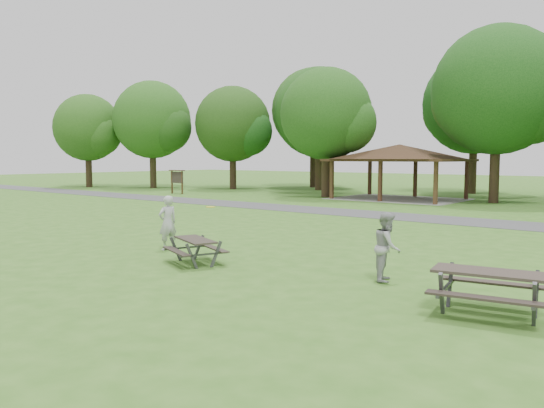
% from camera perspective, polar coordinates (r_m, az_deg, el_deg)
% --- Properties ---
extents(ground, '(160.00, 160.00, 0.00)m').
position_cam_1_polar(ground, '(15.79, -12.10, -5.49)').
color(ground, '#37691E').
rests_on(ground, ground).
extents(asphalt_path, '(120.00, 3.20, 0.02)m').
position_cam_1_polar(asphalt_path, '(26.78, 11.90, -1.18)').
color(asphalt_path, '#444446').
rests_on(asphalt_path, ground).
extents(pavilion, '(8.60, 7.01, 3.76)m').
position_cam_1_polar(pavilion, '(37.37, 13.53, 5.20)').
color(pavilion, '#3E2916').
rests_on(pavilion, ground).
extents(notice_board, '(1.60, 0.30, 1.88)m').
position_cam_1_polar(notice_board, '(42.45, -10.19, 2.85)').
color(notice_board, '#362213').
rests_on(notice_board, ground).
extents(tree_row_a, '(7.56, 7.20, 9.97)m').
position_cam_1_polar(tree_row_a, '(51.19, -12.68, 8.59)').
color(tree_row_a, '#2E2214').
rests_on(tree_row_a, ground).
extents(tree_row_b, '(7.14, 6.80, 9.28)m').
position_cam_1_polar(tree_row_b, '(48.38, -4.16, 8.33)').
color(tree_row_b, '#2F1E15').
rests_on(tree_row_b, ground).
extents(tree_row_c, '(8.19, 7.80, 10.67)m').
position_cam_1_polar(tree_row_c, '(46.81, 5.19, 9.50)').
color(tree_row_c, '#312116').
rests_on(tree_row_c, ground).
extents(tree_row_d, '(6.93, 6.60, 9.27)m').
position_cam_1_polar(tree_row_d, '(38.61, 5.97, 9.32)').
color(tree_row_d, black).
rests_on(tree_row_d, ground).
extents(tree_row_e, '(8.40, 8.00, 11.02)m').
position_cam_1_polar(tree_row_e, '(36.37, 23.23, 10.81)').
color(tree_row_e, black).
rests_on(tree_row_e, ground).
extents(tree_deep_a, '(8.40, 8.00, 11.38)m').
position_cam_1_polar(tree_deep_a, '(51.43, 4.59, 9.76)').
color(tree_deep_a, black).
rests_on(tree_deep_a, ground).
extents(tree_deep_b, '(8.40, 8.00, 11.13)m').
position_cam_1_polar(tree_deep_b, '(45.16, 21.10, 9.80)').
color(tree_deep_b, '#332216').
rests_on(tree_deep_b, ground).
extents(tree_flank_left, '(6.72, 6.40, 8.93)m').
position_cam_1_polar(tree_flank_left, '(54.34, -19.15, 7.55)').
color(tree_flank_left, black).
rests_on(tree_flank_left, ground).
extents(picnic_table_middle, '(1.98, 1.80, 0.70)m').
position_cam_1_polar(picnic_table_middle, '(14.39, -8.25, -4.37)').
color(picnic_table_middle, '#2D2620').
rests_on(picnic_table_middle, ground).
extents(picnic_table_far, '(2.19, 1.88, 0.85)m').
position_cam_1_polar(picnic_table_far, '(10.38, 22.35, -7.74)').
color(picnic_table_far, '#312923').
rests_on(picnic_table_far, ground).
extents(frisbee_in_flight, '(0.29, 0.29, 0.02)m').
position_cam_1_polar(frisbee_in_flight, '(15.35, -6.62, -0.31)').
color(frisbee_in_flight, yellow).
rests_on(frisbee_in_flight, ground).
extents(frisbee_thrower, '(0.50, 0.67, 1.69)m').
position_cam_1_polar(frisbee_thrower, '(16.64, -11.16, -2.00)').
color(frisbee_thrower, '#B0B0B3').
rests_on(frisbee_thrower, ground).
extents(frisbee_catcher, '(0.85, 0.95, 1.60)m').
position_cam_1_polar(frisbee_catcher, '(12.53, 12.31, -4.51)').
color(frisbee_catcher, '#9D9DA0').
rests_on(frisbee_catcher, ground).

